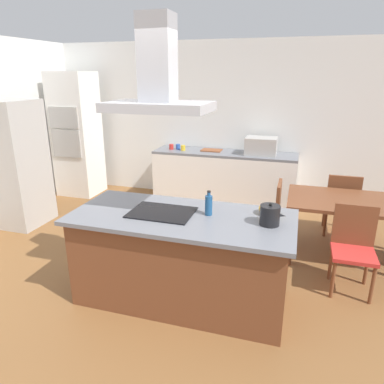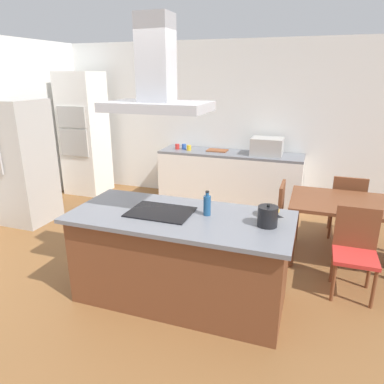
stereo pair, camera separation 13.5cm
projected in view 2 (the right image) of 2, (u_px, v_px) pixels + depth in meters
name	position (u px, v px, depth m)	size (l,w,h in m)	color
ground	(219.00, 236.00, 4.96)	(16.00, 16.00, 0.00)	brown
wall_back	(247.00, 123.00, 6.10)	(7.20, 0.10, 2.70)	white
kitchen_island	(181.00, 257.00, 3.47)	(2.10, 0.95, 0.90)	brown
cooktop	(161.00, 212.00, 3.39)	(0.60, 0.44, 0.01)	black
tea_kettle	(268.00, 216.00, 3.07)	(0.23, 0.18, 0.20)	black
olive_oil_bottle	(207.00, 205.00, 3.30)	(0.07, 0.07, 0.24)	navy
mixing_bowl	(269.00, 210.00, 3.30)	(0.20, 0.20, 0.11)	gold
back_counter	(229.00, 178.00, 6.11)	(2.41, 0.62, 0.90)	white
countertop_microwave	(267.00, 147.00, 5.74)	(0.50, 0.38, 0.28)	#B2AFAA
coffee_mug_red	(177.00, 147.00, 6.22)	(0.08, 0.08, 0.09)	red
coffee_mug_blue	(184.00, 147.00, 6.22)	(0.08, 0.08, 0.09)	#2D56B2
coffee_mug_yellow	(189.00, 148.00, 6.12)	(0.08, 0.08, 0.09)	gold
cutting_board	(217.00, 150.00, 6.09)	(0.34, 0.24, 0.02)	brown
wall_oven_stack	(85.00, 134.00, 6.54)	(0.70, 0.66, 2.20)	white
refrigerator	(20.00, 162.00, 5.26)	(0.80, 0.73, 1.82)	#B2AFAA
dining_table	(352.00, 209.00, 4.12)	(1.40, 0.90, 0.75)	brown
chair_at_left_end	(272.00, 212.00, 4.46)	(0.42, 0.42, 0.89)	red
chair_facing_island	(355.00, 246.00, 3.58)	(0.42, 0.42, 0.89)	red
chair_facing_back_wall	(347.00, 203.00, 4.77)	(0.42, 0.42, 0.89)	red
range_hood	(157.00, 81.00, 3.01)	(0.90, 0.55, 0.78)	#ADADB2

